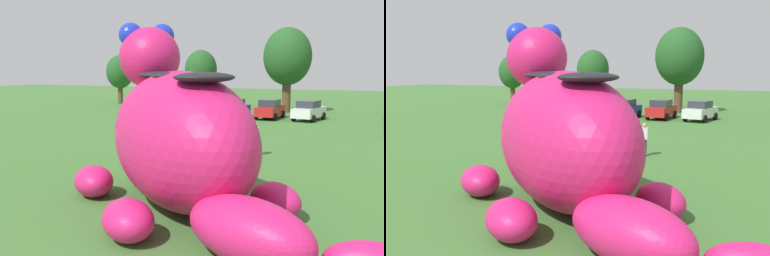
{
  "view_description": "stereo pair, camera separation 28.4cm",
  "coord_description": "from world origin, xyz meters",
  "views": [
    {
      "loc": [
        6.61,
        -12.52,
        4.47
      ],
      "look_at": [
        0.96,
        0.85,
        2.44
      ],
      "focal_mm": 40.14,
      "sensor_mm": 36.0,
      "label": 1
    },
    {
      "loc": [
        6.87,
        -12.4,
        4.47
      ],
      "look_at": [
        0.96,
        0.85,
        2.44
      ],
      "focal_mm": 40.14,
      "sensor_mm": 36.0,
      "label": 2
    }
  ],
  "objects": [
    {
      "name": "tree_left",
      "position": [
        -11.76,
        33.58,
        4.28
      ],
      "size": [
        3.69,
        3.69,
        6.55
      ],
      "color": "brown",
      "rests_on": "ground"
    },
    {
      "name": "car_blue",
      "position": [
        -4.91,
        24.39,
        0.86
      ],
      "size": [
        2.23,
        4.24,
        1.72
      ],
      "color": "#2347B7",
      "rests_on": "ground"
    },
    {
      "name": "ground_plane",
      "position": [
        0.0,
        0.0,
        0.0
      ],
      "size": [
        160.0,
        160.0,
        0.0
      ],
      "primitive_type": "plane",
      "color": "#427533"
    },
    {
      "name": "car_red",
      "position": [
        -1.81,
        25.26,
        0.86
      ],
      "size": [
        2.16,
        4.21,
        1.72
      ],
      "color": "red",
      "rests_on": "ground"
    },
    {
      "name": "car_orange",
      "position": [
        -8.68,
        25.19,
        0.86
      ],
      "size": [
        2.54,
        4.36,
        1.72
      ],
      "color": "orange",
      "rests_on": "ground"
    },
    {
      "name": "spectator_by_cars",
      "position": [
        1.17,
        8.69,
        0.85
      ],
      "size": [
        0.38,
        0.26,
        1.71
      ],
      "color": "#2D334C",
      "rests_on": "ground"
    },
    {
      "name": "car_black",
      "position": [
        -12.0,
        25.05,
        0.86
      ],
      "size": [
        2.48,
        4.34,
        1.72
      ],
      "color": "black",
      "rests_on": "ground"
    },
    {
      "name": "car_white",
      "position": [
        1.58,
        25.26,
        0.86
      ],
      "size": [
        2.58,
        4.37,
        1.72
      ],
      "color": "white",
      "rests_on": "ground"
    },
    {
      "name": "tree_far_left",
      "position": [
        -22.78,
        33.84,
        3.98
      ],
      "size": [
        3.43,
        3.43,
        6.08
      ],
      "color": "brown",
      "rests_on": "ground"
    },
    {
      "name": "giant_inflatable_creature",
      "position": [
        0.98,
        -0.15,
        2.27
      ],
      "size": [
        11.26,
        9.12,
        6.2
      ],
      "color": "#E01E6B",
      "rests_on": "ground"
    },
    {
      "name": "tree_mid_left",
      "position": [
        -1.52,
        31.35,
        5.58
      ],
      "size": [
        4.8,
        4.8,
        8.53
      ],
      "color": "brown",
      "rests_on": "ground"
    }
  ]
}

